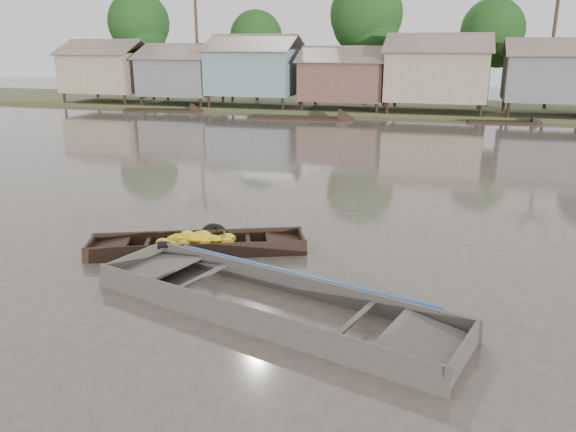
# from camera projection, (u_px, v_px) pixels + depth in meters

# --- Properties ---
(ground) EXTENTS (120.00, 120.00, 0.00)m
(ground) POSITION_uv_depth(u_px,v_px,m) (256.00, 266.00, 12.29)
(ground) COLOR #4A4238
(ground) RESTS_ON ground
(riverbank) EXTENTS (120.00, 12.47, 10.22)m
(riverbank) POSITION_uv_depth(u_px,v_px,m) (446.00, 68.00, 39.79)
(riverbank) COLOR #384723
(riverbank) RESTS_ON ground
(banana_boat) EXTENTS (5.10, 3.02, 0.72)m
(banana_boat) POSITION_uv_depth(u_px,v_px,m) (195.00, 246.00, 13.14)
(banana_boat) COLOR black
(banana_boat) RESTS_ON ground
(viewer_boat) EXTENTS (7.33, 3.71, 0.57)m
(viewer_boat) POSITION_uv_depth(u_px,v_px,m) (272.00, 308.00, 10.19)
(viewer_boat) COLOR #3D3834
(viewer_boat) RESTS_ON ground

